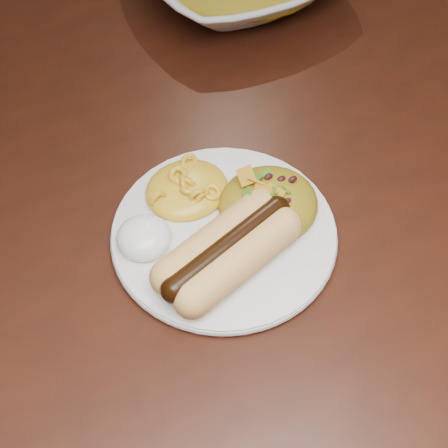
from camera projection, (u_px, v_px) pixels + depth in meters
table at (72, 253)px, 0.75m from camera, size 1.60×0.90×0.75m
plate at (224, 234)px, 0.64m from camera, size 0.21×0.21×0.01m
hotdog at (228, 250)px, 0.60m from camera, size 0.13×0.09×0.03m
mac_and_cheese at (186, 182)px, 0.65m from camera, size 0.09×0.09×0.03m
sour_cream at (143, 233)px, 0.61m from camera, size 0.06×0.06×0.03m
taco_salad at (269, 198)px, 0.64m from camera, size 0.10×0.09×0.04m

